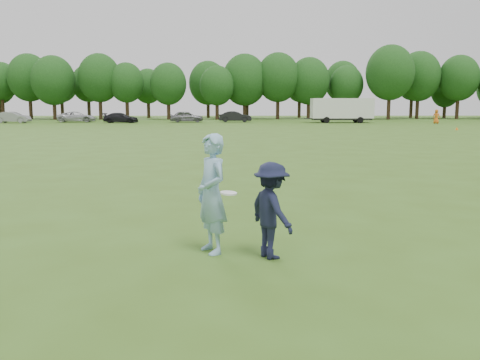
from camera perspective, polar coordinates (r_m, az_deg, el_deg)
The scene contains 13 objects.
ground at distance 9.00m, azimuth -4.55°, elevation -7.40°, with size 200.00×200.00×0.00m, color #395818.
thrower at distance 8.40m, azimuth -3.20°, elevation -1.57°, with size 0.73×0.48×1.99m, color #86B2D0.
defender at distance 8.16m, azimuth 3.55°, elevation -3.42°, with size 1.01×0.58×1.56m, color #171A32.
player_far_c at distance 68.59m, azimuth 21.19°, elevation 6.66°, with size 0.88×0.57×1.79m, color orange.
car_b at distance 72.98m, azimuth -24.16°, elevation 6.43°, with size 1.54×4.42×1.46m, color gray.
car_c at distance 72.94m, azimuth -17.85°, elevation 6.75°, with size 2.36×5.11×1.42m, color #B2B2B7.
car_d at distance 68.81m, azimuth -13.24°, elevation 6.81°, with size 1.84×4.53×1.32m, color black.
car_e at distance 69.33m, azimuth -6.02°, elevation 7.09°, with size 1.80×4.48×1.53m, color slate.
car_f at distance 69.83m, azimuth -0.53°, elevation 7.12°, with size 1.56×4.46×1.47m, color black.
field_cone at distance 52.92m, azimuth 23.17°, elevation 5.35°, with size 0.28×0.28×0.30m, color orange.
disc_in_play at distance 8.06m, azimuth -1.29°, elevation -1.47°, with size 0.29×0.29×0.06m.
cargo_trailer at distance 68.83m, azimuth 11.35°, elevation 7.80°, with size 9.00×2.75×3.20m.
treeline at distance 85.65m, azimuth 0.48°, elevation 11.08°, with size 130.35×18.39×11.74m.
Camera 1 is at (0.55, -8.64, 2.47)m, focal length 38.00 mm.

